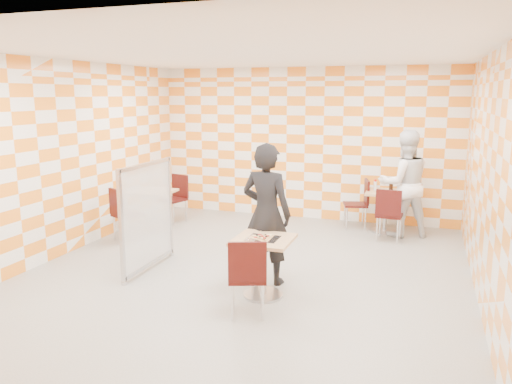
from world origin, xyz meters
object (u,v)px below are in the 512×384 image
(main_table, at_px, (263,257))
(man_dark, at_px, (266,214))
(partition, at_px, (148,216))
(chair_second_front, at_px, (389,211))
(chair_empty_far, at_px, (176,194))
(chair_second_side, at_px, (361,200))
(chair_empty_near, at_px, (123,210))
(empty_table, at_px, (154,204))
(chair_main_front, at_px, (247,272))
(second_table, at_px, (386,204))
(soda_bottle, at_px, (391,185))
(man_white, at_px, (404,184))
(sport_bottle, at_px, (375,185))

(main_table, relative_size, man_dark, 0.40)
(partition, bearing_deg, chair_second_front, 38.11)
(chair_empty_far, bearing_deg, chair_second_side, 10.44)
(chair_second_front, xyz_separation_m, chair_empty_near, (-4.27, -1.41, 0.00))
(empty_table, xyz_separation_m, chair_second_side, (3.57, 1.40, 0.04))
(chair_main_front, xyz_separation_m, partition, (-1.88, 1.06, 0.25))
(chair_main_front, distance_m, chair_empty_far, 4.60)
(chair_second_side, distance_m, chair_empty_far, 3.55)
(partition, distance_m, man_dark, 1.75)
(second_table, distance_m, empty_table, 4.24)
(main_table, height_order, chair_second_side, chair_second_side)
(chair_second_side, xyz_separation_m, soda_bottle, (0.53, -0.01, 0.31))
(man_dark, xyz_separation_m, soda_bottle, (1.38, 3.14, -0.08))
(chair_second_front, height_order, chair_empty_near, same)
(man_white, bearing_deg, chair_empty_far, -16.48)
(main_table, relative_size, chair_main_front, 0.81)
(man_dark, bearing_deg, chair_empty_near, -10.88)
(main_table, height_order, man_dark, man_dark)
(empty_table, distance_m, chair_second_front, 4.18)
(chair_empty_near, distance_m, man_dark, 3.05)
(chair_second_side, bearing_deg, second_table, -11.36)
(chair_second_side, height_order, sport_bottle, sport_bottle)
(chair_second_front, distance_m, chair_empty_near, 4.50)
(partition, height_order, man_white, man_white)
(chair_second_side, height_order, man_dark, man_dark)
(chair_main_front, bearing_deg, man_dark, 97.15)
(chair_main_front, height_order, sport_bottle, sport_bottle)
(empty_table, xyz_separation_m, chair_second_front, (4.13, 0.64, 0.04))
(empty_table, bearing_deg, second_table, 17.91)
(main_table, relative_size, chair_second_side, 0.81)
(man_white, bearing_deg, second_table, -50.24)
(partition, bearing_deg, empty_table, 118.20)
(man_white, bearing_deg, chair_second_side, -40.30)
(second_table, distance_m, chair_second_side, 0.47)
(chair_second_front, distance_m, chair_empty_far, 4.06)
(empty_table, bearing_deg, man_white, 14.69)
(chair_empty_near, distance_m, man_white, 4.88)
(sport_bottle, bearing_deg, empty_table, -160.35)
(second_table, bearing_deg, man_dark, -113.11)
(soda_bottle, bearing_deg, chair_second_front, -87.62)
(empty_table, xyz_separation_m, partition, (0.98, -1.83, 0.28))
(second_table, xyz_separation_m, empty_table, (-4.03, -1.30, 0.00))
(main_table, bearing_deg, chair_main_front, -87.59)
(chair_empty_near, bearing_deg, empty_table, 80.01)
(main_table, bearing_deg, chair_second_side, 78.69)
(soda_bottle, bearing_deg, empty_table, -161.37)
(chair_second_front, bearing_deg, chair_empty_near, -161.68)
(main_table, xyz_separation_m, chair_second_side, (0.73, 3.63, 0.04))
(chair_second_front, bearing_deg, partition, -141.89)
(chair_main_front, bearing_deg, second_table, 74.53)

